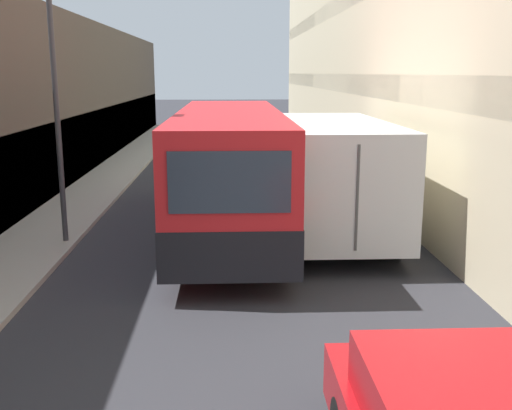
% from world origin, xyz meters
% --- Properties ---
extents(ground_plane, '(150.00, 150.00, 0.00)m').
position_xyz_m(ground_plane, '(0.00, 15.00, 0.00)').
color(ground_plane, '#2B2B30').
extents(sidewalk_left, '(1.93, 60.00, 0.11)m').
position_xyz_m(sidewalk_left, '(-4.62, 15.00, 0.06)').
color(sidewalk_left, '#9E998E').
rests_on(sidewalk_left, ground_plane).
extents(bus, '(2.46, 10.34, 2.96)m').
position_xyz_m(bus, '(-0.14, 14.75, 1.58)').
color(bus, red).
rests_on(bus, ground_plane).
extents(box_truck, '(2.50, 8.27, 2.77)m').
position_xyz_m(box_truck, '(2.21, 14.76, 1.51)').
color(box_truck, silver).
rests_on(box_truck, ground_plane).
extents(street_lamp, '(0.36, 0.80, 6.77)m').
position_xyz_m(street_lamp, '(-3.90, 13.50, 4.81)').
color(street_lamp, '#38383D').
rests_on(street_lamp, sidewalk_left).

